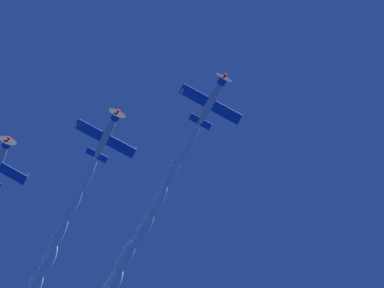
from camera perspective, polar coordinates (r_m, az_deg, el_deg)
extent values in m
ellipsoid|color=silver|center=(92.00, 1.73, 3.83)|extent=(7.76, 4.23, 1.40)
cylinder|color=#194CB2|center=(91.19, 2.76, 5.75)|extent=(1.51, 1.74, 1.45)
cone|color=red|center=(91.04, 2.99, 6.16)|extent=(1.02, 0.94, 0.69)
cylinder|color=#3F3F47|center=(91.07, 2.94, 6.07)|extent=(1.20, 2.98, 3.19)
cube|color=#194CB2|center=(91.88, 1.69, 3.66)|extent=(5.08, 9.62, 2.15)
ellipsoid|color=silver|center=(93.67, 4.25, 2.59)|extent=(1.11, 0.70, 0.33)
ellipsoid|color=silver|center=(90.32, -0.97, 4.77)|extent=(1.11, 0.70, 0.33)
cube|color=#194CB2|center=(92.95, 0.76, 2.05)|extent=(2.26, 3.62, 0.82)
cube|color=silver|center=(93.49, 0.67, 2.15)|extent=(1.35, 0.84, 1.29)
ellipsoid|color=#1E232D|center=(92.35, 1.77, 4.13)|extent=(1.99, 1.54, 0.90)
ellipsoid|color=silver|center=(94.55, -7.86, 0.67)|extent=(7.76, 4.22, 1.57)
cylinder|color=#194CB2|center=(93.22, -6.98, 2.49)|extent=(1.53, 1.69, 1.43)
cone|color=red|center=(92.95, -6.79, 2.89)|extent=(1.02, 0.92, 0.69)
cylinder|color=#3F3F47|center=(93.01, -6.84, 2.80)|extent=(1.24, 2.86, 3.09)
cube|color=#194CB2|center=(94.47, -7.91, 0.50)|extent=(5.11, 9.69, 1.77)
ellipsoid|color=silver|center=(95.43, -5.25, -0.53)|extent=(1.11, 0.69, 0.35)
ellipsoid|color=silver|center=(93.74, -10.63, 1.56)|extent=(1.11, 0.69, 0.35)
cube|color=#194CB2|center=(95.98, -8.67, -1.00)|extent=(2.27, 3.64, 0.70)
cube|color=silver|center=(96.54, -8.68, -0.88)|extent=(1.36, 0.78, 1.33)
ellipsoid|color=#1E232D|center=(94.85, -7.77, 0.97)|extent=(2.00, 1.51, 0.92)
cylinder|color=#194CB2|center=(98.37, -16.55, 0.01)|extent=(1.51, 1.73, 1.45)
cone|color=red|center=(98.05, -16.40, 0.39)|extent=(1.02, 0.94, 0.69)
cylinder|color=#3F3F47|center=(98.12, -16.43, 0.30)|extent=(1.20, 2.97, 3.18)
ellipsoid|color=silver|center=(100.38, -14.71, -2.79)|extent=(1.11, 0.70, 0.33)
ellipsoid|color=white|center=(93.82, -0.29, 0.02)|extent=(7.17, 3.81, 1.33)
ellipsoid|color=white|center=(95.85, -1.95, -2.67)|extent=(7.25, 4.02, 1.56)
ellipsoid|color=white|center=(97.97, -3.27, -5.42)|extent=(7.34, 4.24, 1.79)
ellipsoid|color=white|center=(100.26, -4.49, -7.80)|extent=(7.43, 4.45, 2.02)
ellipsoid|color=white|center=(103.02, -6.14, -10.26)|extent=(7.51, 4.67, 2.25)
ellipsoid|color=white|center=(105.98, -7.29, -12.61)|extent=(7.60, 4.88, 2.48)
ellipsoid|color=white|center=(97.42, -9.55, -3.02)|extent=(7.17, 3.81, 1.33)
ellipsoid|color=white|center=(99.66, -10.79, -5.49)|extent=(7.25, 4.02, 1.56)
ellipsoid|color=white|center=(102.55, -12.07, -8.02)|extent=(7.34, 4.24, 1.79)
ellipsoid|color=white|center=(105.48, -13.01, -10.37)|extent=(7.43, 4.45, 2.02)
ellipsoid|color=white|center=(108.35, -14.23, -12.58)|extent=(7.51, 4.67, 2.25)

